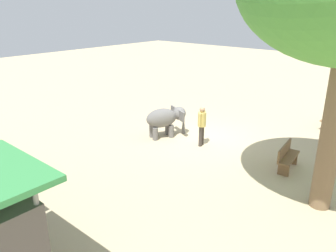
% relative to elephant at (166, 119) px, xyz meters
% --- Properties ---
extents(ground_plane, '(60.00, 60.00, 0.00)m').
position_rel_elephant_xyz_m(ground_plane, '(-1.41, -0.93, -0.80)').
color(ground_plane, tan).
extents(elephant, '(1.47, 1.78, 1.26)m').
position_rel_elephant_xyz_m(elephant, '(0.00, 0.00, 0.00)').
color(elephant, slate).
rests_on(elephant, ground_plane).
extents(person_handler, '(0.32, 0.50, 1.62)m').
position_rel_elephant_xyz_m(person_handler, '(-1.72, -0.20, 0.14)').
color(person_handler, '#3F3833').
rests_on(person_handler, ground_plane).
extents(wooden_bench, '(0.56, 1.44, 0.88)m').
position_rel_elephant_xyz_m(wooden_bench, '(-5.12, -0.41, -0.33)').
color(wooden_bench, brown).
rests_on(wooden_bench, ground_plane).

